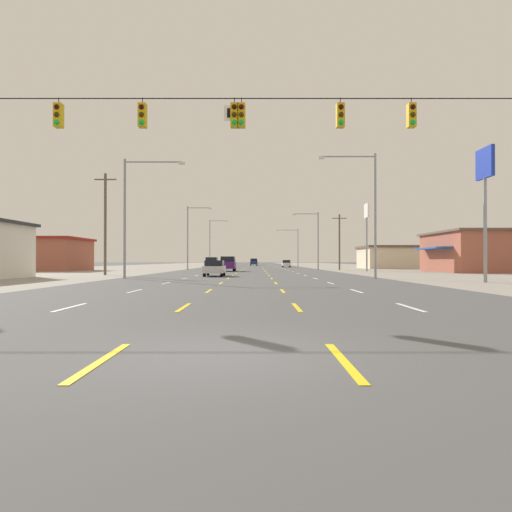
# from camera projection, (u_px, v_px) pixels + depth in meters

# --- Properties ---
(ground_plane) EXTENTS (572.00, 572.00, 0.00)m
(ground_plane) POSITION_uv_depth(u_px,v_px,m) (253.00, 270.00, 73.08)
(ground_plane) COLOR #4C4C4F
(lot_apron_left) EXTENTS (28.00, 440.00, 0.01)m
(lot_apron_left) POSITION_uv_depth(u_px,v_px,m) (99.00, 269.00, 73.09)
(lot_apron_left) COLOR gray
(lot_apron_left) RESTS_ON ground
(lot_apron_right) EXTENTS (28.00, 440.00, 0.01)m
(lot_apron_right) POSITION_uv_depth(u_px,v_px,m) (408.00, 269.00, 73.07)
(lot_apron_right) COLOR gray
(lot_apron_right) RESTS_ON ground
(lane_markings) EXTENTS (10.64, 227.60, 0.01)m
(lane_markings) POSITION_uv_depth(u_px,v_px,m) (254.00, 266.00, 111.58)
(lane_markings) COLOR white
(lane_markings) RESTS_ON ground
(signal_span_wire) EXTENTS (26.97, 0.53, 9.06)m
(signal_span_wire) POSITION_uv_depth(u_px,v_px,m) (242.00, 158.00, 17.69)
(signal_span_wire) COLOR brown
(signal_span_wire) RESTS_ON ground
(sedan_inner_left_nearest) EXTENTS (1.80, 4.50, 1.46)m
(sedan_inner_left_nearest) POSITION_uv_depth(u_px,v_px,m) (215.00, 268.00, 42.12)
(sedan_inner_left_nearest) COLOR silver
(sedan_inner_left_nearest) RESTS_ON ground
(suv_inner_left_near) EXTENTS (1.98, 4.90, 1.98)m
(suv_inner_left_near) POSITION_uv_depth(u_px,v_px,m) (228.00, 264.00, 61.21)
(suv_inner_left_near) COLOR #4C196B
(suv_inner_left_near) RESTS_ON ground
(suv_far_left_mid) EXTENTS (1.98, 4.90, 1.98)m
(suv_far_left_mid) POSITION_uv_depth(u_px,v_px,m) (212.00, 263.00, 75.83)
(suv_far_left_mid) COLOR silver
(suv_far_left_mid) RESTS_ON ground
(hatchback_far_right_midfar) EXTENTS (1.72, 3.90, 1.54)m
(hatchback_far_right_midfar) POSITION_uv_depth(u_px,v_px,m) (286.00, 264.00, 97.57)
(hatchback_far_right_midfar) COLOR white
(hatchback_far_right_midfar) RESTS_ON ground
(suv_center_turn_far) EXTENTS (1.98, 4.90, 1.98)m
(suv_center_turn_far) POSITION_uv_depth(u_px,v_px,m) (254.00, 262.00, 125.59)
(suv_center_turn_far) COLOR navy
(suv_center_turn_far) RESTS_ON ground
(storefront_left_row_1) EXTENTS (9.00, 10.81, 4.69)m
(storefront_left_row_1) POSITION_uv_depth(u_px,v_px,m) (52.00, 254.00, 65.20)
(storefront_left_row_1) COLOR #A35642
(storefront_left_row_1) RESTS_ON ground
(storefront_right_row_1) EXTENTS (15.68, 13.44, 5.09)m
(storefront_right_row_1) POSITION_uv_depth(u_px,v_px,m) (494.00, 252.00, 57.26)
(storefront_right_row_1) COLOR #A35642
(storefront_right_row_1) RESTS_ON ground
(storefront_right_row_2) EXTENTS (12.13, 11.02, 4.09)m
(storefront_right_row_2) POSITION_uv_depth(u_px,v_px,m) (395.00, 257.00, 83.21)
(storefront_right_row_2) COLOR beige
(storefront_right_row_2) RESTS_ON ground
(pole_sign_right_row_0) EXTENTS (0.24, 2.12, 8.94)m
(pole_sign_right_row_0) POSITION_uv_depth(u_px,v_px,m) (485.00, 180.00, 30.27)
(pole_sign_right_row_0) COLOR gray
(pole_sign_right_row_0) RESTS_ON ground
(pole_sign_right_row_1) EXTENTS (0.24, 2.07, 9.09)m
(pole_sign_right_row_1) POSITION_uv_depth(u_px,v_px,m) (367.00, 220.00, 61.35)
(pole_sign_right_row_1) COLOR gray
(pole_sign_right_row_1) RESTS_ON ground
(streetlight_left_row_0) EXTENTS (4.96, 0.26, 9.70)m
(streetlight_left_row_0) POSITION_uv_depth(u_px,v_px,m) (132.00, 208.00, 36.95)
(streetlight_left_row_0) COLOR gray
(streetlight_left_row_0) RESTS_ON ground
(streetlight_right_row_0) EXTENTS (4.74, 0.26, 10.13)m
(streetlight_right_row_0) POSITION_uv_depth(u_px,v_px,m) (369.00, 205.00, 36.94)
(streetlight_right_row_0) COLOR gray
(streetlight_right_row_0) RESTS_ON ground
(streetlight_left_row_1) EXTENTS (3.87, 0.26, 9.89)m
(streetlight_left_row_1) POSITION_uv_depth(u_px,v_px,m) (190.00, 233.00, 70.94)
(streetlight_left_row_1) COLOR gray
(streetlight_left_row_1) RESTS_ON ground
(streetlight_right_row_1) EXTENTS (4.12, 0.26, 8.95)m
(streetlight_right_row_1) POSITION_uv_depth(u_px,v_px,m) (315.00, 236.00, 70.92)
(streetlight_right_row_1) COLOR gray
(streetlight_right_row_1) RESTS_ON ground
(streetlight_left_row_2) EXTENTS (4.38, 0.26, 10.83)m
(streetlight_left_row_2) POSITION_uv_depth(u_px,v_px,m) (212.00, 240.00, 104.93)
(streetlight_left_row_2) COLOR gray
(streetlight_left_row_2) RESTS_ON ground
(streetlight_right_row_2) EXTENTS (5.14, 0.26, 8.70)m
(streetlight_right_row_2) POSITION_uv_depth(u_px,v_px,m) (295.00, 244.00, 104.91)
(streetlight_right_row_2) COLOR gray
(streetlight_right_row_2) RESTS_ON ground
(utility_pole_left_row_0) EXTENTS (2.20, 0.26, 10.12)m
(utility_pole_left_row_0) POSITION_uv_depth(u_px,v_px,m) (105.00, 222.00, 45.37)
(utility_pole_left_row_0) COLOR brown
(utility_pole_left_row_0) RESTS_ON ground
(utility_pole_right_row_1) EXTENTS (2.20, 0.26, 8.57)m
(utility_pole_right_row_1) POSITION_uv_depth(u_px,v_px,m) (340.00, 241.00, 70.39)
(utility_pole_right_row_1) COLOR brown
(utility_pole_right_row_1) RESTS_ON ground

